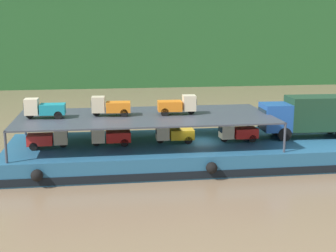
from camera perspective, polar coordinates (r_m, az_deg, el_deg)
The scene contains 11 objects.
ground_plane at distance 34.75m, azimuth 3.52°, elevation -4.26°, with size 400.00×400.00×0.00m, color #7F664C.
cargo_barge at distance 34.52m, azimuth 3.55°, elevation -3.07°, with size 27.14×9.31×1.50m.
covered_lorry at distance 36.82m, azimuth 16.75°, elevation 1.28°, with size 7.91×2.51×3.10m.
cargo_rack at distance 33.39m, azimuth -2.80°, elevation 1.15°, with size 17.94×7.92×2.00m.
mini_truck_lower_stern at distance 33.23m, azimuth -14.31°, elevation -1.45°, with size 2.78×1.26×1.38m.
mini_truck_lower_aft at distance 33.17m, azimuth -7.03°, elevation -1.19°, with size 2.75×1.22×1.38m.
mini_truck_lower_mid at distance 33.70m, azimuth 0.73°, elevation -0.90°, with size 2.76×1.23×1.38m.
mini_truck_lower_fore at distance 34.49m, azimuth 8.43°, elevation -0.73°, with size 2.78×1.27×1.38m.
mini_truck_upper_stern at distance 33.39m, azimuth -14.78°, elevation 2.09°, with size 2.75×1.22×1.38m.
mini_truck_upper_mid at distance 33.44m, azimuth -7.02°, elevation 2.41°, with size 2.79×1.29×1.38m.
mini_truck_upper_fore at distance 33.72m, azimuth 1.16°, elevation 2.57°, with size 2.79×1.28×1.38m.
Camera 1 is at (-6.92, -32.67, 9.60)m, focal length 50.24 mm.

